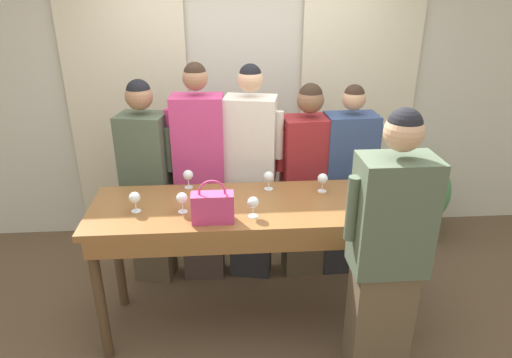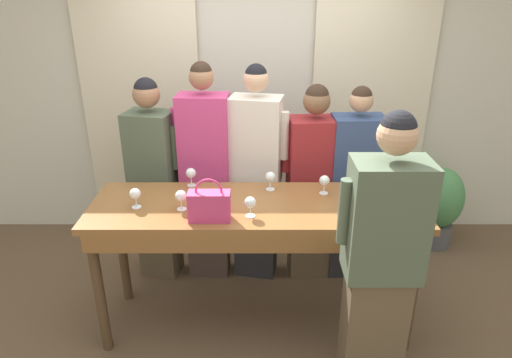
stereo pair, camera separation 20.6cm
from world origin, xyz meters
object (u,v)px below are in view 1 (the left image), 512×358
Objects in this scene: wine_glass_back_left at (188,175)px; host_pouring at (387,259)px; guest_pink_top at (200,175)px; guest_cream_sweater at (251,175)px; handbag at (213,207)px; wine_glass_center_left at (323,179)px; wine_glass_center_mid at (253,203)px; wine_glass_center_right at (269,177)px; tasting_bar at (257,221)px; guest_olive_jacket at (148,183)px; guest_striped_shirt at (306,182)px; wine_glass_front_right at (398,197)px; wine_glass_front_left at (182,199)px; potted_plant at (427,198)px; wine_bottle at (380,183)px; wine_glass_front_mid at (135,198)px; wine_glass_back_mid at (418,197)px; guest_navy_coat at (347,183)px.

wine_glass_back_left is 1.49m from host_pouring.
guest_cream_sweater is (0.41, 0.00, -0.01)m from guest_pink_top.
handbag is 0.86m from wine_glass_center_left.
wine_glass_center_right is at bearing 71.08° from wine_glass_center_mid.
tasting_bar is 1.07m from guest_olive_jacket.
handbag is 2.08× the size of wine_glass_center_mid.
guest_striped_shirt is 0.93× the size of host_pouring.
wine_glass_front_right is at bearing -31.88° from guest_pink_top.
handbag is 0.16× the size of guest_cream_sweater.
wine_glass_front_left is 0.76m from guest_pink_top.
tasting_bar is 0.54m from wine_glass_front_left.
potted_plant is at bearing 19.17° from guest_striped_shirt.
wine_glass_front_right is at bearing -123.56° from potted_plant.
wine_bottle is at bearing 11.32° from wine_glass_center_mid.
guest_pink_top is (0.08, 0.74, -0.15)m from wine_glass_front_left.
guest_striped_shirt is at bearing -0.00° from guest_pink_top.
guest_cream_sweater reaches higher than guest_olive_jacket.
wine_glass_center_left is 0.08× the size of host_pouring.
wine_glass_front_right is at bearing -25.84° from wine_glass_center_right.
wine_glass_back_left is at bearing 172.95° from wine_glass_center_right.
guest_olive_jacket is at bearing 133.54° from wine_glass_center_mid.
guest_striped_shirt reaches higher than wine_bottle.
wine_glass_front_mid is 0.08× the size of guest_olive_jacket.
wine_bottle reaches higher than wine_glass_back_mid.
wine_glass_front_left is at bearing -173.12° from tasting_bar.
wine_bottle is at bearing -38.47° from guest_cream_sweater.
wine_glass_center_right is 0.86m from guest_navy_coat.
wine_glass_front_left is 0.31m from wine_glass_front_mid.
guest_navy_coat is at bearing 93.00° from wine_bottle.
guest_pink_top is (-0.51, 0.43, -0.15)m from wine_glass_center_right.
guest_pink_top reaches higher than host_pouring.
guest_striped_shirt reaches higher than wine_glass_front_right.
tasting_bar is 2.12m from potted_plant.
handbag is 0.36× the size of potted_plant.
wine_glass_center_left is at bearing 33.58° from wine_glass_center_mid.
guest_striped_shirt is at bearing -180.00° from guest_navy_coat.
wine_glass_center_mid is at bearing -47.54° from wine_glass_back_left.
guest_striped_shirt is at bearing 50.04° from wine_glass_center_right.
host_pouring is 2.27× the size of potted_plant.
guest_pink_top is 1.11× the size of guest_navy_coat.
host_pouring is (0.70, -1.25, -0.01)m from guest_cream_sweater.
handbag is at bearing -130.46° from guest_striped_shirt.
guest_olive_jacket reaches higher than guest_navy_coat.
wine_glass_front_right and wine_glass_back_left have the same top height.
guest_pink_top is at bearing 152.01° from wine_bottle.
wine_glass_center_mid is (0.76, -0.13, -0.00)m from wine_glass_front_mid.
wine_bottle is at bearing -60.50° from guest_striped_shirt.
wine_glass_front_mid is 1.76m from guest_navy_coat.
wine_glass_back_left is at bearing 132.46° from wine_glass_center_mid.
wine_bottle is at bearing -21.63° from guest_olive_jacket.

